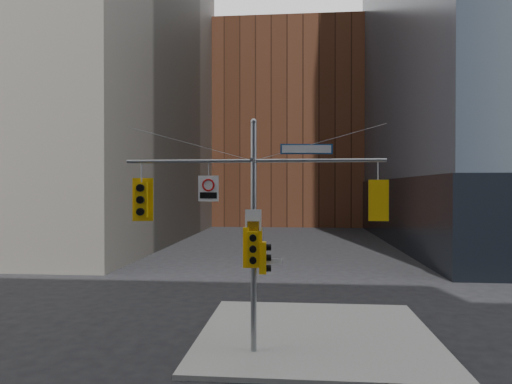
% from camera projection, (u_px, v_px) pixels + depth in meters
% --- Properties ---
extents(ground, '(160.00, 160.00, 0.00)m').
position_uv_depth(ground, '(246.00, 383.00, 12.04)').
color(ground, black).
rests_on(ground, ground).
extents(sidewalk_corner, '(8.00, 8.00, 0.15)m').
position_uv_depth(sidewalk_corner, '(316.00, 334.00, 15.84)').
color(sidewalk_corner, gray).
rests_on(sidewalk_corner, ground).
extents(brick_midrise, '(26.00, 20.00, 28.00)m').
position_uv_depth(brick_midrise, '(288.00, 130.00, 69.68)').
color(brick_midrise, brown).
rests_on(brick_midrise, ground).
extents(signal_assembly, '(8.00, 0.80, 7.30)m').
position_uv_depth(signal_assembly, '(254.00, 212.00, 13.99)').
color(signal_assembly, gray).
rests_on(signal_assembly, ground).
extents(traffic_light_west_arm, '(0.65, 0.56, 1.37)m').
position_uv_depth(traffic_light_west_arm, '(142.00, 200.00, 14.31)').
color(traffic_light_west_arm, '#EDB40C').
rests_on(traffic_light_west_arm, ground).
extents(traffic_light_east_arm, '(0.59, 0.47, 1.23)m').
position_uv_depth(traffic_light_east_arm, '(378.00, 200.00, 13.65)').
color(traffic_light_east_arm, '#EDB40C').
rests_on(traffic_light_east_arm, ground).
extents(traffic_light_pole_side, '(0.39, 0.33, 0.97)m').
position_uv_depth(traffic_light_pole_side, '(264.00, 258.00, 13.98)').
color(traffic_light_pole_side, '#EDB40C').
rests_on(traffic_light_pole_side, ground).
extents(traffic_light_pole_front, '(0.59, 0.50, 1.24)m').
position_uv_depth(traffic_light_pole_front, '(253.00, 248.00, 13.73)').
color(traffic_light_pole_front, '#EDB40C').
rests_on(traffic_light_pole_front, ground).
extents(street_sign_blade, '(1.59, 0.21, 0.31)m').
position_uv_depth(street_sign_blade, '(307.00, 149.00, 13.83)').
color(street_sign_blade, navy).
rests_on(street_sign_blade, ground).
extents(regulatory_sign_arm, '(0.64, 0.08, 0.80)m').
position_uv_depth(regulatory_sign_arm, '(208.00, 188.00, 14.08)').
color(regulatory_sign_arm, silver).
rests_on(regulatory_sign_arm, ground).
extents(regulatory_sign_pole, '(0.50, 0.05, 0.65)m').
position_uv_depth(regulatory_sign_pole, '(253.00, 221.00, 13.87)').
color(regulatory_sign_pole, silver).
rests_on(regulatory_sign_pole, ground).
extents(street_blade_ew, '(0.82, 0.07, 0.16)m').
position_uv_depth(street_blade_ew, '(268.00, 261.00, 13.96)').
color(street_blade_ew, silver).
rests_on(street_blade_ew, ground).
extents(street_blade_ns, '(0.07, 0.72, 0.14)m').
position_uv_depth(street_blade_ns, '(255.00, 266.00, 14.46)').
color(street_blade_ns, '#145926').
rests_on(street_blade_ns, ground).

